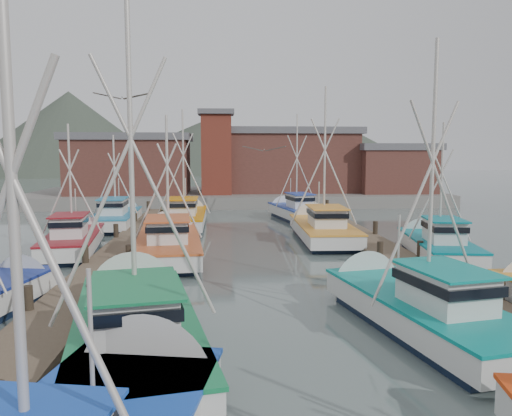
{
  "coord_description": "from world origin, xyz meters",
  "views": [
    {
      "loc": [
        -1.79,
        -18.28,
        5.51
      ],
      "look_at": [
        0.15,
        7.54,
        2.6
      ],
      "focal_mm": 35.0,
      "sensor_mm": 36.0,
      "label": 1
    }
  ],
  "objects": [
    {
      "name": "ground",
      "position": [
        0.0,
        0.0,
        0.0
      ],
      "size": [
        260.0,
        260.0,
        0.0
      ],
      "primitive_type": "plane",
      "color": "#4B5A59",
      "rests_on": "ground"
    },
    {
      "name": "dock_left",
      "position": [
        -7.0,
        4.04,
        0.21
      ],
      "size": [
        2.3,
        46.0,
        1.5
      ],
      "color": "#4E3C30",
      "rests_on": "ground"
    },
    {
      "name": "dock_right",
      "position": [
        7.0,
        4.04,
        0.21
      ],
      "size": [
        2.3,
        46.0,
        1.5
      ],
      "color": "#4E3C30",
      "rests_on": "ground"
    },
    {
      "name": "quay",
      "position": [
        0.0,
        37.0,
        0.6
      ],
      "size": [
        44.0,
        16.0,
        1.2
      ],
      "primitive_type": "cube",
      "color": "slate",
      "rests_on": "ground"
    },
    {
      "name": "shed_left",
      "position": [
        -11.0,
        35.0,
        4.34
      ],
      "size": [
        12.72,
        8.48,
        6.2
      ],
      "color": "brown",
      "rests_on": "quay"
    },
    {
      "name": "shed_center",
      "position": [
        6.0,
        37.0,
        4.69
      ],
      "size": [
        14.84,
        9.54,
        6.9
      ],
      "color": "brown",
      "rests_on": "quay"
    },
    {
      "name": "shed_right",
      "position": [
        17.0,
        34.0,
        3.84
      ],
      "size": [
        8.48,
        6.36,
        5.2
      ],
      "color": "brown",
      "rests_on": "quay"
    },
    {
      "name": "lookout_tower",
      "position": [
        -2.0,
        33.0,
        5.55
      ],
      "size": [
        3.6,
        3.6,
        8.5
      ],
      "color": "maroon",
      "rests_on": "quay"
    },
    {
      "name": "distant_hills",
      "position": [
        -12.76,
        122.59,
        0.0
      ],
      "size": [
        175.0,
        140.0,
        42.0
      ],
      "color": "#3D463A",
      "rests_on": "ground"
    },
    {
      "name": "boat_4",
      "position": [
        -4.19,
        -4.35,
        0.69
      ],
      "size": [
        4.91,
        10.49,
        10.9
      ],
      "rotation": [
        0.0,
        0.0,
        0.19
      ],
      "color": "black",
      "rests_on": "ground"
    },
    {
      "name": "boat_5",
      "position": [
        4.3,
        -3.46,
        0.68
      ],
      "size": [
        4.37,
        9.3,
        9.49
      ],
      "rotation": [
        0.0,
        0.0,
        0.19
      ],
      "color": "black",
      "rests_on": "ground"
    },
    {
      "name": "boat_8",
      "position": [
        -4.47,
        8.26,
        0.68
      ],
      "size": [
        3.93,
        10.28,
        8.3
      ],
      "rotation": [
        0.0,
        0.0,
        0.08
      ],
      "color": "black",
      "rests_on": "ground"
    },
    {
      "name": "boat_9",
      "position": [
        4.69,
        12.59,
        0.69
      ],
      "size": [
        4.16,
        9.95,
        10.33
      ],
      "rotation": [
        0.0,
        0.0,
        -0.03
      ],
      "color": "black",
      "rests_on": "ground"
    },
    {
      "name": "boat_10",
      "position": [
        -9.78,
        9.59,
        0.68
      ],
      "size": [
        3.52,
        8.52,
        7.65
      ],
      "rotation": [
        0.0,
        0.0,
        0.13
      ],
      "color": "black",
      "rests_on": "ground"
    },
    {
      "name": "boat_11",
      "position": [
        9.44,
        6.52,
        0.68
      ],
      "size": [
        3.67,
        8.4,
        7.62
      ],
      "rotation": [
        0.0,
        0.0,
        -0.15
      ],
      "color": "black",
      "rests_on": "ground"
    },
    {
      "name": "boat_12",
      "position": [
        -4.32,
        18.84,
        0.68
      ],
      "size": [
        3.82,
        9.65,
        9.42
      ],
      "rotation": [
        0.0,
        0.0,
        -0.0
      ],
      "color": "black",
      "rests_on": "ground"
    },
    {
      "name": "boat_13",
      "position": [
        4.36,
        22.03,
        0.68
      ],
      "size": [
        3.89,
        8.5,
        9.16
      ],
      "rotation": [
        0.0,
        0.0,
        0.18
      ],
      "color": "black",
      "rests_on": "ground"
    },
    {
      "name": "boat_14",
      "position": [
        -9.32,
        19.09,
        0.68
      ],
      "size": [
        3.17,
        8.92,
        7.46
      ],
      "rotation": [
        0.0,
        0.0,
        0.03
      ],
      "color": "black",
      "rests_on": "ground"
    },
    {
      "name": "gull_near",
      "position": [
        -4.41,
        -4.18,
        7.01
      ],
      "size": [
        1.54,
        0.61,
        0.24
      ],
      "rotation": [
        0.0,
        0.0,
        -0.04
      ],
      "color": "gray",
      "rests_on": "ground"
    },
    {
      "name": "gull_far",
      "position": [
        -0.18,
        -0.68,
        5.61
      ],
      "size": [
        1.54,
        0.66,
        0.24
      ],
      "rotation": [
        0.0,
        0.0,
        -0.38
      ],
      "color": "gray",
      "rests_on": "ground"
    }
  ]
}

